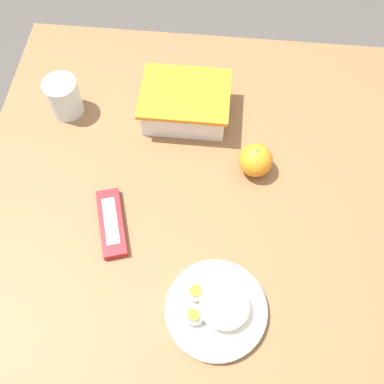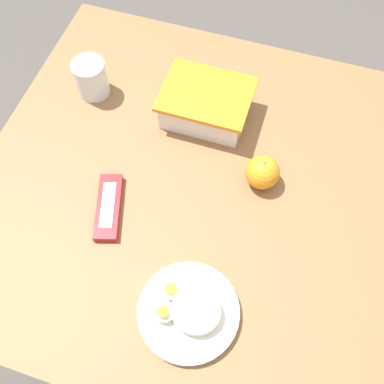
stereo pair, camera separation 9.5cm
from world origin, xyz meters
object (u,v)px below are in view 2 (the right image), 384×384
object	(u,v)px
orange_fruit	(262,172)
rice_plate	(189,311)
food_container	(206,105)
candy_bar	(109,207)
drinking_glass	(91,78)

from	to	relation	value
orange_fruit	rice_plate	distance (m)	0.33
food_container	rice_plate	distance (m)	0.48
candy_bar	drinking_glass	distance (m)	0.34
orange_fruit	rice_plate	bearing A→B (deg)	-100.56
orange_fruit	candy_bar	distance (m)	0.34
rice_plate	orange_fruit	bearing A→B (deg)	79.44
rice_plate	candy_bar	distance (m)	0.28
candy_bar	drinking_glass	world-z (taller)	drinking_glass
rice_plate	drinking_glass	size ratio (longest dim) A/B	2.11
food_container	drinking_glass	bearing A→B (deg)	-177.23
drinking_glass	orange_fruit	bearing A→B (deg)	-15.43
candy_bar	drinking_glass	xyz separation A→B (m)	(-0.16, 0.29, 0.04)
rice_plate	candy_bar	size ratio (longest dim) A/B	1.21
candy_bar	orange_fruit	bearing A→B (deg)	29.64
food_container	candy_bar	distance (m)	0.33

